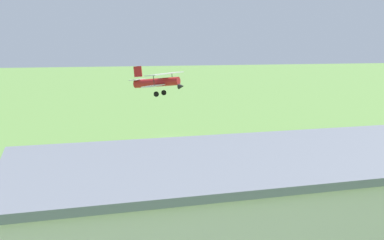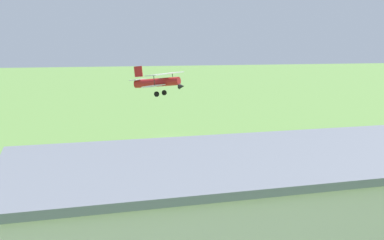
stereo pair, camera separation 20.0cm
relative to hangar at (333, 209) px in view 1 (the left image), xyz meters
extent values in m
plane|color=#608C42|center=(0.24, -36.17, -3.35)|extent=(400.00, 400.00, 0.00)
cube|color=beige|center=(0.00, 0.02, -0.19)|extent=(33.03, 10.93, 6.34)
cube|color=slate|center=(0.00, 0.02, 3.16)|extent=(33.64, 11.54, 0.35)
cube|color=#384251|center=(0.11, -5.15, -0.76)|extent=(10.00, 0.37, 5.20)
cylinder|color=#B21E1E|center=(2.66, -34.90, 4.12)|extent=(5.28, 4.71, 1.58)
cone|color=black|center=(0.11, -32.73, 3.80)|extent=(1.04, 1.03, 0.76)
cube|color=silver|center=(2.12, -34.44, 3.90)|extent=(5.79, 6.44, 0.26)
cube|color=silver|center=(1.75, -34.12, 5.21)|extent=(5.79, 6.44, 0.26)
cube|color=#B21E1E|center=(4.63, -36.58, 5.38)|extent=(0.99, 0.87, 1.40)
cube|color=silver|center=(4.71, -36.65, 4.39)|extent=(2.37, 2.56, 0.17)
cylinder|color=black|center=(2.91, -33.86, 2.82)|extent=(0.58, 0.52, 0.64)
cylinder|color=black|center=(1.68, -35.31, 2.82)|extent=(0.58, 0.52, 0.64)
cylinder|color=#332D28|center=(3.44, -32.51, 4.56)|extent=(0.21, 0.20, 1.35)
cylinder|color=#332D28|center=(0.42, -36.05, 4.56)|extent=(0.21, 0.20, 1.35)
cube|color=black|center=(17.11, -10.60, -2.66)|extent=(2.01, 4.26, 0.74)
cube|color=#2D3842|center=(17.11, -10.60, -1.99)|extent=(1.71, 2.41, 0.61)
cylinder|color=black|center=(16.24, -9.14, -3.03)|extent=(0.24, 0.65, 0.64)
cylinder|color=black|center=(16.13, -11.99, -3.03)|extent=(0.24, 0.65, 0.64)
cylinder|color=black|center=(17.98, -12.06, -3.03)|extent=(0.24, 0.65, 0.64)
cylinder|color=#B23333|center=(-13.04, -15.12, -2.97)|extent=(0.38, 0.38, 0.78)
cylinder|color=#33723F|center=(-13.04, -15.12, -2.30)|extent=(0.45, 0.45, 0.55)
sphere|color=#9E704C|center=(-13.04, -15.12, -1.92)|extent=(0.21, 0.21, 0.21)
camera|label=1|loc=(13.82, 21.41, 8.77)|focal=44.33mm
camera|label=2|loc=(13.63, 21.46, 8.77)|focal=44.33mm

